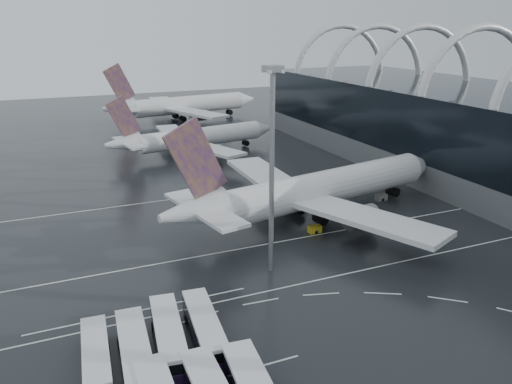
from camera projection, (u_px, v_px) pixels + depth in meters
name	position (u px, v px, depth m)	size (l,w,h in m)	color
ground	(307.00, 275.00, 72.36)	(420.00, 420.00, 0.00)	black
terminal	(512.00, 138.00, 109.14)	(42.00, 160.00, 34.90)	#58595D
lane_marking_near	(314.00, 281.00, 70.62)	(120.00, 0.25, 0.01)	white
lane_marking_mid	(273.00, 243.00, 82.81)	(120.00, 0.25, 0.01)	white
lane_marking_far	(217.00, 193.00, 107.18)	(120.00, 0.25, 0.01)	white
bus_bay_line_north	(142.00, 310.00, 63.39)	(28.00, 0.25, 0.01)	white
airliner_main	(314.00, 191.00, 91.72)	(63.31, 54.75, 21.51)	silver
airliner_gate_b	(193.00, 138.00, 138.09)	(50.74, 45.08, 17.64)	silver
airliner_gate_c	(181.00, 106.00, 186.29)	(61.32, 55.91, 21.87)	silver
bus_row_near_a	(96.00, 358.00, 51.79)	(3.53, 12.18, 2.96)	#301440
bus_row_near_b	(135.00, 353.00, 52.24)	(3.99, 13.53, 3.29)	#301440
bus_row_near_c	(169.00, 335.00, 55.26)	(4.57, 13.44, 3.24)	#301440
bus_row_near_d	(205.00, 327.00, 56.78)	(4.17, 13.12, 3.17)	#301440
floodlight_mast	(272.00, 148.00, 67.82)	(2.26, 2.26, 29.47)	gray
gse_cart_belly_a	(322.00, 205.00, 98.14)	(2.32, 1.37, 1.26)	#B59F18
gse_cart_belly_b	(331.00, 189.00, 108.04)	(2.39, 1.41, 1.30)	slate
gse_cart_belly_c	(315.00, 229.00, 86.88)	(2.23, 1.32, 1.22)	#B59F18
gse_cart_belly_d	(381.00, 197.00, 102.76)	(2.32, 1.37, 1.26)	slate
gse_cart_belly_e	(311.00, 189.00, 107.57)	(2.47, 1.46, 1.35)	#B59F18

